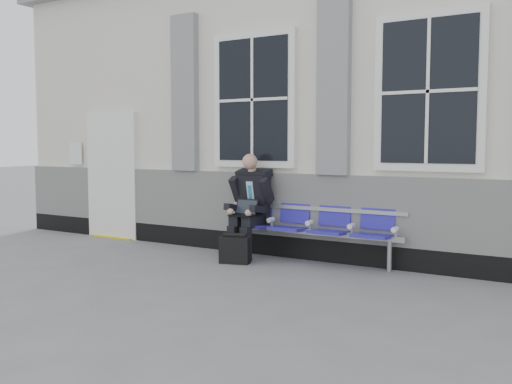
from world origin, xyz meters
The scene contains 5 objects.
ground centered at (0.00, 0.00, 0.00)m, with size 70.00×70.00×0.00m, color slate.
station_building centered at (-0.02, 3.47, 2.22)m, with size 14.40×4.40×4.49m.
bench centered at (-1.15, 1.32, 0.55)m, with size 2.60×0.47×0.91m.
businessman centered at (-2.05, 1.18, 0.79)m, with size 0.60×0.81×1.48m.
briefcase centered at (-2.00, 0.71, 0.19)m, with size 0.44×0.28×0.42m.
Camera 1 is at (2.17, -5.66, 1.60)m, focal length 40.00 mm.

